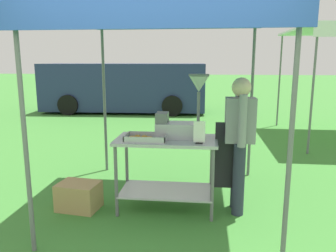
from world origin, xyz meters
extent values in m
plane|color=#3D7F33|center=(0.00, 6.00, 0.00)|extent=(70.00, 70.00, 0.00)
cylinder|color=slate|center=(-1.16, 0.16, 1.14)|extent=(0.04, 0.04, 2.27)
cylinder|color=slate|center=(1.15, 0.16, 1.14)|extent=(0.04, 0.04, 2.27)
cylinder|color=slate|center=(-1.16, 2.58, 1.14)|extent=(0.04, 0.04, 2.27)
cylinder|color=slate|center=(1.15, 2.58, 1.14)|extent=(0.04, 0.04, 2.27)
cube|color=blue|center=(0.00, 1.37, 2.30)|extent=(2.52, 2.62, 0.05)
cube|color=blue|center=(0.00, 0.07, 2.16)|extent=(2.52, 0.02, 0.24)
cube|color=#B7B7BC|center=(0.00, 1.22, 0.87)|extent=(1.20, 0.63, 0.04)
cube|color=#B7B7BC|center=(0.00, 1.22, 0.23)|extent=(1.10, 0.58, 0.02)
cylinder|color=slate|center=(-0.55, 0.95, 0.43)|extent=(0.04, 0.04, 0.85)
cylinder|color=slate|center=(0.55, 0.95, 0.43)|extent=(0.04, 0.04, 0.85)
cylinder|color=slate|center=(-0.55, 1.49, 0.43)|extent=(0.04, 0.04, 0.85)
cylinder|color=slate|center=(0.55, 1.49, 0.43)|extent=(0.04, 0.04, 0.85)
cube|color=#B7B7BC|center=(-0.22, 1.11, 0.89)|extent=(0.48, 0.31, 0.01)
cube|color=#B7B7BC|center=(-0.22, 0.96, 0.93)|extent=(0.48, 0.01, 0.06)
cube|color=#B7B7BC|center=(-0.22, 1.25, 0.93)|extent=(0.48, 0.01, 0.06)
cube|color=#B7B7BC|center=(-0.46, 1.11, 0.93)|extent=(0.01, 0.31, 0.06)
cube|color=#B7B7BC|center=(0.01, 1.11, 0.93)|extent=(0.01, 0.31, 0.06)
torus|color=gold|center=(-0.19, 1.13, 0.91)|extent=(0.08, 0.08, 0.03)
torus|color=gold|center=(-0.06, 1.19, 0.91)|extent=(0.10, 0.10, 0.03)
torus|color=gold|center=(-0.40, 1.14, 0.91)|extent=(0.10, 0.10, 0.03)
torus|color=gold|center=(-0.34, 1.20, 0.91)|extent=(0.08, 0.08, 0.03)
torus|color=gold|center=(-0.31, 1.07, 0.91)|extent=(0.10, 0.10, 0.03)
torus|color=gold|center=(-0.26, 1.18, 0.91)|extent=(0.10, 0.10, 0.03)
torus|color=gold|center=(-0.05, 1.03, 0.91)|extent=(0.09, 0.09, 0.03)
cube|color=#B7B7BC|center=(0.15, 1.29, 0.98)|extent=(0.56, 0.28, 0.18)
cube|color=slate|center=(-0.06, 1.29, 1.13)|extent=(0.14, 0.22, 0.12)
cylinder|color=slate|center=(0.37, 1.29, 1.25)|extent=(0.04, 0.04, 0.37)
cone|color=#B7B7BC|center=(0.37, 1.29, 1.53)|extent=(0.23, 0.23, 0.18)
cylinder|color=slate|center=(0.37, 1.29, 1.63)|extent=(0.24, 0.24, 0.02)
cube|color=black|center=(0.39, 1.02, 0.90)|extent=(0.08, 0.05, 0.02)
cube|color=white|center=(0.39, 1.02, 1.02)|extent=(0.13, 0.01, 0.24)
cylinder|color=#2D3347|center=(0.86, 1.16, 0.43)|extent=(0.14, 0.14, 0.86)
cylinder|color=#2D3347|center=(0.85, 1.36, 0.43)|extent=(0.14, 0.14, 0.86)
cube|color=gray|center=(0.86, 1.26, 1.12)|extent=(0.34, 0.22, 0.52)
cube|color=black|center=(0.74, 1.26, 0.69)|extent=(0.32, 0.02, 0.80)
cylinder|color=gray|center=(0.86, 1.04, 1.15)|extent=(0.09, 0.09, 0.58)
cylinder|color=gray|center=(0.85, 1.48, 1.15)|extent=(0.09, 0.09, 0.58)
sphere|color=beige|center=(0.86, 1.26, 1.50)|extent=(0.22, 0.22, 0.22)
cube|color=tan|center=(-1.07, 1.10, 0.17)|extent=(0.53, 0.42, 0.33)
cube|color=navy|center=(-2.39, 9.02, 0.89)|extent=(5.69, 2.15, 1.60)
cube|color=#1E2833|center=(-4.58, 8.92, 1.29)|extent=(0.17, 1.62, 0.70)
cylinder|color=black|center=(-4.09, 8.01, 0.34)|extent=(0.69, 0.27, 0.68)
cylinder|color=black|center=(-4.17, 9.87, 0.34)|extent=(0.69, 0.27, 0.68)
cylinder|color=black|center=(-0.61, 8.16, 0.34)|extent=(0.69, 0.27, 0.68)
cylinder|color=black|center=(-0.70, 10.03, 0.34)|extent=(0.69, 0.27, 0.68)
cylinder|color=slate|center=(2.47, 3.98, 1.22)|extent=(0.04, 0.04, 2.45)
cylinder|color=slate|center=(2.47, 6.88, 1.22)|extent=(0.04, 0.04, 2.45)
camera|label=1|loc=(0.44, -2.59, 1.80)|focal=35.58mm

